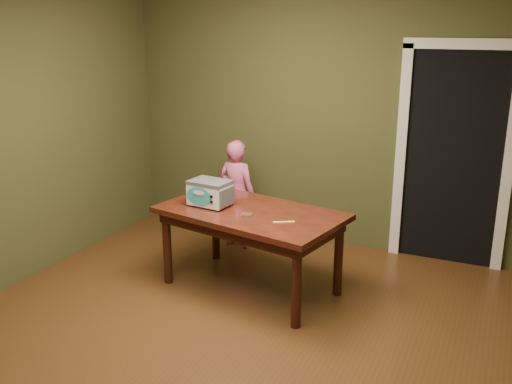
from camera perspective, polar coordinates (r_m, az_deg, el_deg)
floor at (r=4.38m, az=-3.97°, el=-15.72°), size 5.00×5.00×0.00m
room_shell at (r=3.76m, az=-4.49°, el=6.86°), size 4.52×5.02×2.61m
doorway at (r=6.17m, az=19.39°, el=3.67°), size 1.10×0.66×2.25m
dining_table at (r=5.05m, az=-0.53°, el=-2.93°), size 1.74×1.20×0.75m
toy_oven at (r=5.13m, az=-4.63°, el=-0.00°), size 0.40×0.29×0.23m
baking_pan at (r=4.87m, az=-0.93°, el=-2.29°), size 0.10×0.10×0.02m
spatula at (r=4.72m, az=2.80°, el=-3.02°), size 0.17×0.11×0.01m
child at (r=6.07m, az=-1.91°, el=-0.20°), size 0.45×0.32×1.17m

